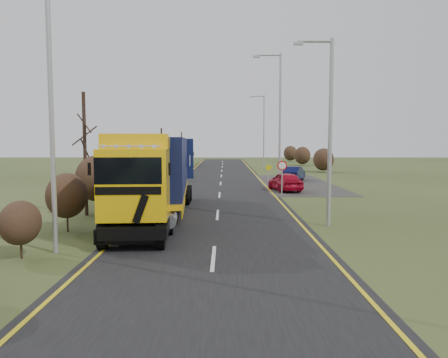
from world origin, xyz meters
The scene contains 14 objects.
ground centered at (0.00, 0.00, 0.00)m, with size 160.00×160.00×0.00m, color #33411B.
road centered at (0.00, 10.00, 0.01)m, with size 8.00×120.00×0.02m, color black.
layby centered at (6.50, 20.00, 0.01)m, with size 6.00×18.00×0.02m, color #292624.
lane_markings centered at (0.00, 9.69, 0.03)m, with size 7.52×116.00×0.01m.
hedgerow centered at (-6.00, 7.89, 1.62)m, with size 2.24×102.04×6.05m.
lorry centered at (-2.80, 3.54, 2.23)m, with size 3.12×14.21×3.92m.
car_red_hatchback centered at (4.80, 14.54, 0.69)m, with size 1.64×4.07×1.39m, color #A8081E.
car_blue_sedan centered at (6.80, 22.91, 0.65)m, with size 1.38×3.97×1.31m, color #0A0E37.
streetlight_near centered at (4.77, 1.31, 4.36)m, with size 1.71×0.18×7.97m.
streetlight_mid centered at (4.45, 16.36, 5.73)m, with size 2.18×0.21×10.33m.
streetlight_far centered at (5.66, 43.60, 5.53)m, with size 2.12×0.20×9.99m.
left_pole centered at (-5.20, -3.32, 5.57)m, with size 0.16×0.16×11.13m, color #A4A6A9.
speed_sign centered at (4.20, 11.76, 1.65)m, with size 0.65×0.10×2.36m.
warning_board centered at (4.20, 20.66, 0.99)m, with size 0.64×0.11×1.67m.
Camera 1 is at (0.36, -17.39, 3.68)m, focal length 35.00 mm.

